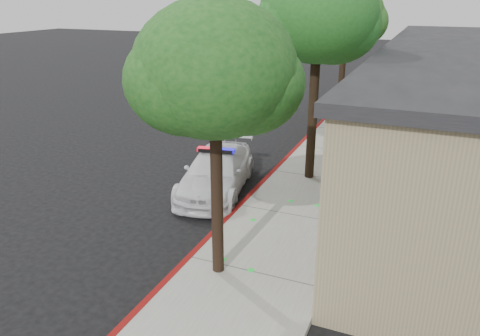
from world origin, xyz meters
The scene contains 7 objects.
ground centered at (0.00, 0.00, 0.00)m, with size 120.00×120.00×0.00m, color black.
sidewalk centered at (1.60, 3.00, 0.07)m, with size 3.20×60.00×0.15m, color gray.
red_curb centered at (0.06, 3.00, 0.08)m, with size 0.14×60.00×0.16m, color maroon.
police_car centered at (-1.15, 4.01, 0.65)m, with size 2.61×4.69×1.40m.
street_tree_near centered at (0.92, -0.23, 4.37)m, with size 3.23×3.09×5.66m.
street_tree_mid centered at (1.33, 5.96, 5.15)m, with size 3.56×3.53×6.63m.
street_tree_far centered at (0.74, 13.72, 4.84)m, with size 3.53×3.30×6.24m.
Camera 1 is at (4.68, -7.98, 5.79)m, focal length 34.38 mm.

